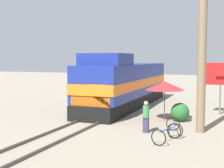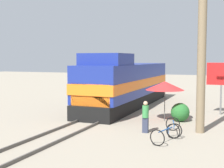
{
  "view_description": "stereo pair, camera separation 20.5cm",
  "coord_description": "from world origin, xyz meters",
  "px_view_note": "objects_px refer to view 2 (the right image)",
  "views": [
    {
      "loc": [
        8.26,
        -18.58,
        3.93
      ],
      "look_at": [
        1.2,
        -0.56,
        2.37
      ],
      "focal_mm": 50.0,
      "sensor_mm": 36.0,
      "label": 1
    },
    {
      "loc": [
        8.45,
        -18.5,
        3.93
      ],
      "look_at": [
        1.2,
        -0.56,
        2.37
      ],
      "focal_mm": 50.0,
      "sensor_mm": 36.0,
      "label": 2
    }
  ],
  "objects_px": {
    "billboard_sign": "(221,77)",
    "person_bystander": "(145,116)",
    "utility_pole": "(202,25)",
    "bicycle_spare": "(166,134)",
    "locomotive": "(126,84)",
    "bicycle": "(174,127)",
    "vendor_umbrella": "(165,86)"
  },
  "relations": [
    {
      "from": "billboard_sign",
      "to": "person_bystander",
      "type": "xyz_separation_m",
      "value": [
        -3.43,
        -7.33,
        -1.77
      ]
    },
    {
      "from": "locomotive",
      "to": "person_bystander",
      "type": "distance_m",
      "value": 9.11
    },
    {
      "from": "billboard_sign",
      "to": "bicycle",
      "type": "xyz_separation_m",
      "value": [
        -1.97,
        -7.13,
        -2.3
      ]
    },
    {
      "from": "utility_pole",
      "to": "bicycle_spare",
      "type": "distance_m",
      "value": 6.06
    },
    {
      "from": "bicycle_spare",
      "to": "bicycle",
      "type": "bearing_deg",
      "value": -77.22
    },
    {
      "from": "utility_pole",
      "to": "person_bystander",
      "type": "xyz_separation_m",
      "value": [
        -2.7,
        -1.14,
        -4.79
      ]
    },
    {
      "from": "vendor_umbrella",
      "to": "bicycle_spare",
      "type": "height_order",
      "value": "vendor_umbrella"
    },
    {
      "from": "vendor_umbrella",
      "to": "billboard_sign",
      "type": "xyz_separation_m",
      "value": [
        3.21,
        3.67,
        0.45
      ]
    },
    {
      "from": "locomotive",
      "to": "person_bystander",
      "type": "height_order",
      "value": "locomotive"
    },
    {
      "from": "locomotive",
      "to": "vendor_umbrella",
      "type": "bearing_deg",
      "value": -46.9
    },
    {
      "from": "vendor_umbrella",
      "to": "person_bystander",
      "type": "bearing_deg",
      "value": -93.57
    },
    {
      "from": "billboard_sign",
      "to": "bicycle_spare",
      "type": "distance_m",
      "value": 9.31
    },
    {
      "from": "locomotive",
      "to": "utility_pole",
      "type": "height_order",
      "value": "utility_pole"
    },
    {
      "from": "person_bystander",
      "to": "bicycle",
      "type": "relative_size",
      "value": 0.91
    },
    {
      "from": "utility_pole",
      "to": "bicycle_spare",
      "type": "relative_size",
      "value": 6.28
    },
    {
      "from": "locomotive",
      "to": "person_bystander",
      "type": "relative_size",
      "value": 8.76
    },
    {
      "from": "vendor_umbrella",
      "to": "billboard_sign",
      "type": "relative_size",
      "value": 0.69
    },
    {
      "from": "person_bystander",
      "to": "vendor_umbrella",
      "type": "bearing_deg",
      "value": 86.43
    },
    {
      "from": "locomotive",
      "to": "vendor_umbrella",
      "type": "relative_size",
      "value": 5.92
    },
    {
      "from": "utility_pole",
      "to": "vendor_umbrella",
      "type": "height_order",
      "value": "utility_pole"
    },
    {
      "from": "utility_pole",
      "to": "billboard_sign",
      "type": "height_order",
      "value": "utility_pole"
    },
    {
      "from": "utility_pole",
      "to": "bicycle_spare",
      "type": "bearing_deg",
      "value": -116.41
    },
    {
      "from": "utility_pole",
      "to": "locomotive",
      "type": "bearing_deg",
      "value": 133.59
    },
    {
      "from": "bicycle_spare",
      "to": "person_bystander",
      "type": "bearing_deg",
      "value": -31.35
    },
    {
      "from": "person_bystander",
      "to": "bicycle",
      "type": "height_order",
      "value": "person_bystander"
    },
    {
      "from": "utility_pole",
      "to": "vendor_umbrella",
      "type": "xyz_separation_m",
      "value": [
        -2.47,
        2.52,
        -3.47
      ]
    },
    {
      "from": "locomotive",
      "to": "bicycle",
      "type": "distance_m",
      "value": 9.73
    },
    {
      "from": "locomotive",
      "to": "vendor_umbrella",
      "type": "xyz_separation_m",
      "value": [
        4.19,
        -4.48,
        0.36
      ]
    },
    {
      "from": "person_bystander",
      "to": "bicycle",
      "type": "distance_m",
      "value": 1.57
    },
    {
      "from": "utility_pole",
      "to": "person_bystander",
      "type": "distance_m",
      "value": 5.61
    },
    {
      "from": "vendor_umbrella",
      "to": "bicycle",
      "type": "bearing_deg",
      "value": -70.29
    },
    {
      "from": "billboard_sign",
      "to": "bicycle_spare",
      "type": "bearing_deg",
      "value": -102.99
    }
  ]
}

